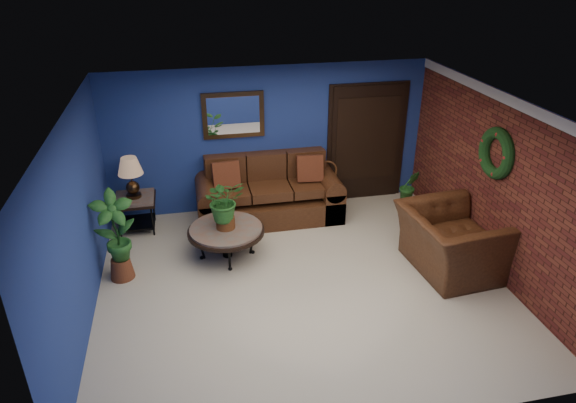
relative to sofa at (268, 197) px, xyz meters
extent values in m
plane|color=beige|center=(0.11, -2.09, -0.36)|extent=(5.50, 5.50, 0.00)
cube|color=navy|center=(0.11, 0.41, 0.89)|extent=(5.50, 0.04, 2.50)
cube|color=navy|center=(-2.64, -2.09, 0.89)|extent=(0.04, 5.00, 2.50)
cube|color=maroon|center=(2.86, -2.09, 0.89)|extent=(0.04, 5.00, 2.50)
cube|color=silver|center=(0.11, -2.09, 2.14)|extent=(5.50, 5.00, 0.02)
cube|color=white|center=(2.83, -2.09, 2.07)|extent=(0.03, 5.00, 0.14)
cube|color=#402A16|center=(-0.49, 0.37, 1.36)|extent=(1.02, 0.06, 0.77)
cube|color=black|center=(1.86, 0.38, 0.69)|extent=(1.44, 0.06, 2.18)
torus|color=black|center=(2.80, -2.04, 1.34)|extent=(0.16, 0.72, 0.72)
cube|color=#4D2916|center=(0.00, -0.09, -0.16)|extent=(2.42, 1.04, 0.40)
cube|color=#4D2916|center=(0.00, 0.29, 0.20)|extent=(2.06, 0.29, 0.99)
cube|color=#4D2916|center=(-0.69, -0.16, 0.21)|extent=(0.67, 0.71, 0.15)
cube|color=#4D2916|center=(0.00, -0.16, 0.21)|extent=(0.67, 0.71, 0.15)
cube|color=#4D2916|center=(0.69, -0.16, 0.21)|extent=(0.67, 0.71, 0.15)
cube|color=#4D2916|center=(-1.03, -0.09, -0.08)|extent=(0.35, 1.04, 0.55)
cube|color=#4D2916|center=(1.03, -0.09, -0.08)|extent=(0.35, 1.04, 0.55)
cube|color=#5F2617|center=(-0.70, -0.11, 0.51)|extent=(0.44, 0.13, 0.44)
cube|color=#5F2617|center=(0.70, -0.11, 0.51)|extent=(0.44, 0.13, 0.44)
cylinder|color=#58534D|center=(-0.83, -1.17, 0.11)|extent=(1.07, 1.07, 0.05)
cylinder|color=black|center=(-0.83, -1.17, 0.07)|extent=(1.14, 1.14, 0.05)
cylinder|color=black|center=(-0.83, -1.17, -0.14)|extent=(0.14, 0.14, 0.44)
cube|color=#58534D|center=(-2.19, -0.04, 0.21)|extent=(0.61, 0.61, 0.05)
cube|color=black|center=(-2.19, -0.04, 0.17)|extent=(0.65, 0.65, 0.04)
cube|color=black|center=(-2.19, -0.04, -0.24)|extent=(0.55, 0.55, 0.03)
cylinder|color=black|center=(-2.45, -0.30, -0.07)|extent=(0.03, 0.03, 0.57)
cylinder|color=black|center=(-1.93, -0.30, -0.07)|extent=(0.03, 0.03, 0.57)
cylinder|color=black|center=(-2.45, 0.22, -0.07)|extent=(0.03, 0.03, 0.57)
cylinder|color=black|center=(-1.93, 0.22, -0.07)|extent=(0.03, 0.03, 0.57)
cylinder|color=#402A16|center=(-2.19, -0.04, 0.26)|extent=(0.24, 0.24, 0.05)
sphere|color=#402A16|center=(-2.19, -0.04, 0.38)|extent=(0.22, 0.22, 0.22)
cylinder|color=#402A16|center=(-2.19, -0.04, 0.55)|extent=(0.02, 0.02, 0.28)
cone|color=#9E795A|center=(-2.19, -0.04, 0.75)|extent=(0.39, 0.39, 0.28)
cube|color=brown|center=(1.04, -0.04, 0.06)|extent=(0.44, 0.44, 0.04)
torus|color=brown|center=(1.07, 0.13, 0.35)|extent=(0.35, 0.10, 0.35)
cylinder|color=brown|center=(0.86, -0.17, -0.16)|extent=(0.03, 0.03, 0.40)
cylinder|color=brown|center=(1.17, -0.23, -0.16)|extent=(0.03, 0.03, 0.40)
cylinder|color=brown|center=(0.91, 0.15, -0.16)|extent=(0.03, 0.03, 0.40)
cylinder|color=brown|center=(1.23, 0.09, -0.16)|extent=(0.03, 0.03, 0.40)
imported|color=#4D2916|center=(2.26, -2.16, 0.09)|extent=(1.32, 1.48, 0.90)
cylinder|color=#602F18|center=(-0.83, -1.17, 0.22)|extent=(0.28, 0.28, 0.18)
imported|color=#174C1B|center=(-0.83, -1.17, 0.59)|extent=(0.66, 0.59, 0.64)
cylinder|color=#602F18|center=(2.46, -0.28, -0.26)|extent=(0.26, 0.26, 0.20)
imported|color=#174C1B|center=(2.46, -0.28, 0.09)|extent=(0.36, 0.30, 0.60)
cylinder|color=brown|center=(-2.34, -1.43, -0.21)|extent=(0.34, 0.34, 0.30)
imported|color=#174C1B|center=(-2.34, -1.43, 0.43)|extent=(0.64, 0.50, 1.08)
camera|label=1|loc=(-1.29, -7.81, 3.84)|focal=32.00mm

